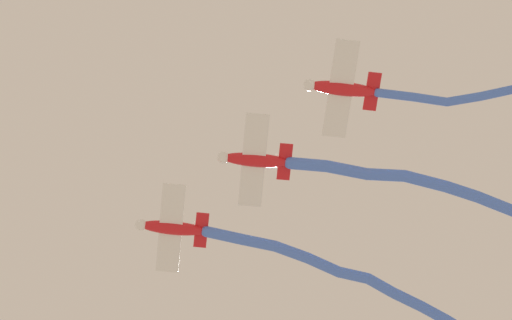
% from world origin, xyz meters
% --- Properties ---
extents(airplane_lead, '(7.07, 5.73, 1.84)m').
position_xyz_m(airplane_lead, '(1.91, 2.53, 74.77)').
color(airplane_lead, red).
extents(smoke_trail_lead, '(7.56, 24.24, 3.06)m').
position_xyz_m(smoke_trail_lead, '(-3.53, -11.22, 73.80)').
color(smoke_trail_lead, '#4C75DB').
extents(airplane_left_wing, '(7.01, 5.79, 1.84)m').
position_xyz_m(airplane_left_wing, '(-6.13, 1.02, 75.02)').
color(airplane_left_wing, red).
extents(smoke_trail_left_wing, '(7.92, 16.84, 2.22)m').
position_xyz_m(smoke_trail_left_wing, '(-11.46, -8.95, 75.60)').
color(smoke_trail_left_wing, '#4C75DB').
extents(airplane_right_wing, '(7.08, 5.72, 1.84)m').
position_xyz_m(airplane_right_wing, '(-14.18, -0.48, 75.27)').
color(airplane_right_wing, red).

